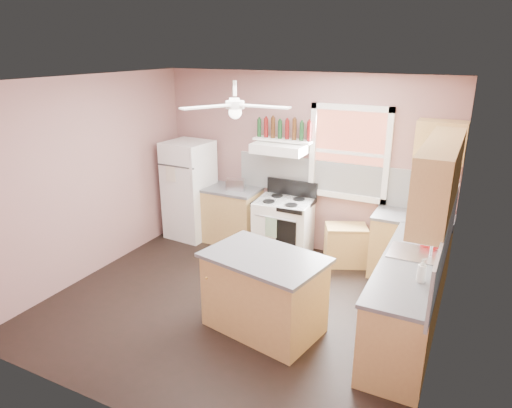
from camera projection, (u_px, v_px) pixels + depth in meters
The scene contains 32 objects.
floor at pixel (238, 305), 5.66m from camera, with size 4.50×4.50×0.00m, color black.
ceiling at pixel (235, 81), 4.78m from camera, with size 4.50×4.50×0.00m, color white.
wall_back at pixel (301, 164), 6.93m from camera, with size 4.50×0.05×2.70m, color #895F5A.
wall_right at pixel (450, 237), 4.26m from camera, with size 0.05×4.00×2.70m, color #895F5A.
wall_left at pixel (90, 178), 6.18m from camera, with size 0.05×4.00×2.70m, color #895F5A.
backsplash_back at pixel (328, 179), 6.76m from camera, with size 2.90×0.03×0.55m, color white.
backsplash_right at pixel (445, 242), 4.59m from camera, with size 0.03×2.60×0.55m, color white.
window_view at pixel (349, 153), 6.50m from camera, with size 1.00×0.02×1.20m, color brown.
window_frame at pixel (349, 153), 6.47m from camera, with size 1.16×0.07×1.36m, color white.
refrigerator at pixel (190, 190), 7.49m from camera, with size 0.68×0.66×1.61m, color white.
base_cabinet_left at pixel (231, 216), 7.41m from camera, with size 0.90×0.60×0.86m, color #AD8348.
counter_left at pixel (230, 189), 7.26m from camera, with size 0.92×0.62×0.04m, color #505053.
toaster at pixel (235, 185), 7.12m from camera, with size 0.28×0.16×0.18m, color silver.
stove at pixel (283, 228), 6.93m from camera, with size 0.81×0.64×0.86m, color white.
range_hood at pixel (280, 148), 6.71m from camera, with size 0.78×0.50×0.14m, color white.
bottle_shelf at pixel (283, 140), 6.78m from camera, with size 0.90×0.26×0.03m, color white.
cart at pixel (345, 246), 6.63m from camera, with size 0.58×0.39×0.58m, color #AD8348.
base_cabinet_corner at pixel (410, 248), 6.22m from camera, with size 1.00×0.60×0.86m, color #AD8348.
base_cabinet_right at pixel (408, 300), 4.95m from camera, with size 0.60×2.20×0.86m, color #AD8348.
counter_corner at pixel (414, 218), 6.07m from camera, with size 1.02×0.62×0.04m, color #505053.
counter_right at pixel (412, 263), 4.81m from camera, with size 0.62×2.22×0.04m, color #505053.
sink at pixel (415, 254), 4.97m from camera, with size 0.55×0.45×0.03m, color silver.
faucet at pixel (431, 251), 4.88m from camera, with size 0.03×0.03×0.14m, color silver.
upper_cabinet_right at pixel (439, 178), 4.62m from camera, with size 0.33×1.80×0.76m, color #AD8348.
upper_cabinet_corner at pixel (441, 141), 5.76m from camera, with size 0.60×0.33×0.52m, color #AD8348.
paper_towel at pixel (444, 191), 5.95m from camera, with size 0.12×0.12×0.26m, color white.
island at pixel (264, 294), 5.07m from camera, with size 1.22×0.77×0.86m, color #AD8348.
island_top at pixel (265, 258), 4.92m from camera, with size 1.29×0.84×0.04m, color #505053.
ceiling_fan_hub at pixel (235, 105), 4.86m from camera, with size 0.20×0.20×0.08m, color white.
soap_bottle at pixel (422, 270), 4.34m from camera, with size 0.09×0.09×0.24m, color silver.
red_caddy at pixel (431, 243), 5.11m from camera, with size 0.18×0.12×0.10m, color #A1100D.
wine_bottles at pixel (284, 129), 6.72m from camera, with size 0.86×0.06×0.31m.
Camera 1 is at (2.41, -4.32, 3.05)m, focal length 32.00 mm.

